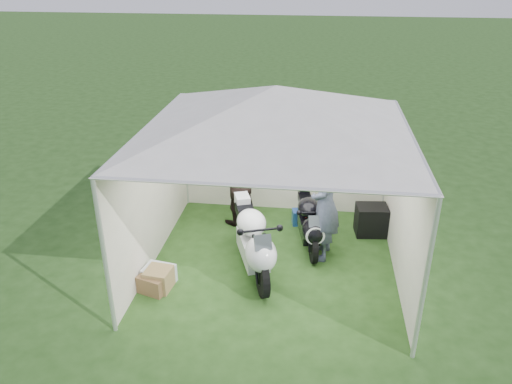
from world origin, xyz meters
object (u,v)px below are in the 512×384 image
Objects in this scene: paddock_stand at (302,217)px; crate_2 at (158,275)px; person_blue_jacket at (326,204)px; crate_0 at (159,276)px; motorcycle_white at (254,241)px; crate_3 at (153,284)px; canopy_tent at (276,113)px; equipment_box at (371,220)px; person_dark_jacket at (236,182)px; motorcycle_black at (309,221)px; crate_1 at (159,279)px.

paddock_stand is 1.26× the size of crate_2.
person_blue_jacket is 2.92m from crate_0.
motorcycle_white is 4.86× the size of crate_3.
motorcycle_white is 5.31× the size of paddock_stand.
canopy_tent is 2.05m from motorcycle_white.
paddock_stand is 0.69× the size of equipment_box.
person_dark_jacket is 2.60m from equipment_box.
motorcycle_white is 1.21× the size of person_dark_jacket.
person_dark_jacket is 2.64m from crate_3.
motorcycle_black is 3.14× the size of equipment_box.
paddock_stand is 3.10m from crate_2.
motorcycle_black is at bearing 34.99° from crate_1.
equipment_box reaches higher than paddock_stand.
person_blue_jacket reaches higher than crate_1.
canopy_tent is at bearing 101.55° from person_dark_jacket.
crate_0 is at bearing 79.71° from crate_3.
person_blue_jacket is 2.93m from crate_1.
canopy_tent is 2.76× the size of motorcycle_white.
person_blue_jacket is 6.55× the size of crate_2.
equipment_box is (2.53, -0.12, -0.57)m from person_dark_jacket.
motorcycle_white is 1.93m from paddock_stand.
person_dark_jacket is 4.46× the size of crate_1.
paddock_stand is 1.30m from equipment_box.
canopy_tent is 1.80m from person_blue_jacket.
motorcycle_white is 1.02× the size of person_blue_jacket.
crate_1 is 0.90× the size of crate_3.
motorcycle_black is at bearing 32.74° from crate_0.
person_blue_jacket is (0.83, 0.26, -1.57)m from canopy_tent.
crate_3 is (-2.58, -1.36, -0.86)m from person_blue_jacket.
motorcycle_black is 0.65m from person_blue_jacket.
motorcycle_white is 4.50× the size of crate_0.
crate_2 is at bearing 178.04° from motorcycle_white.
person_blue_jacket is 4.75× the size of crate_3.
crate_0 is (-3.41, -2.05, -0.13)m from equipment_box.
crate_0 is at bearing 105.28° from crate_1.
canopy_tent is at bearing 33.46° from motorcycle_white.
crate_0 is 1.08× the size of crate_3.
crate_0 is 0.20m from crate_3.
person_blue_jacket is at bearing 126.89° from person_dark_jacket.
canopy_tent is at bearing -65.97° from person_blue_jacket.
motorcycle_black reaches higher than crate_3.
paddock_stand is 0.85× the size of crate_0.
crate_1 is 1.24× the size of crate_2.
person_dark_jacket is (-1.26, -0.09, 0.70)m from paddock_stand.
motorcycle_black reaches higher than equipment_box.
motorcycle_black is at bearing 31.24° from crate_2.
motorcycle_black is at bearing 131.63° from person_dark_jacket.
person_dark_jacket is at bearing 123.39° from canopy_tent.
canopy_tent reaches higher than crate_0.
paddock_stand is at bearing 90.00° from motorcycle_black.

